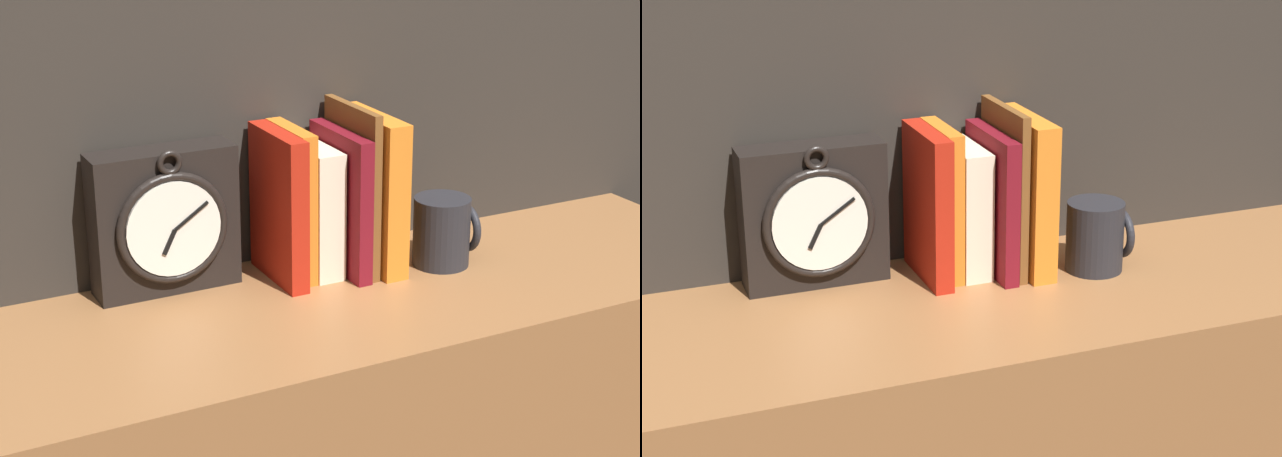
% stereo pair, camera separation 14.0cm
% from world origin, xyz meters
% --- Properties ---
extents(clock, '(0.20, 0.07, 0.21)m').
position_xyz_m(clock, '(-0.16, 0.14, 0.98)').
color(clock, black).
rests_on(clock, bookshelf).
extents(book_slot0_red, '(0.03, 0.14, 0.22)m').
position_xyz_m(book_slot0_red, '(-0.01, 0.11, 0.99)').
color(book_slot0_red, '#B11F10').
rests_on(book_slot0_red, bookshelf).
extents(book_slot1_orange, '(0.02, 0.12, 0.22)m').
position_xyz_m(book_slot1_orange, '(0.01, 0.12, 0.99)').
color(book_slot1_orange, orange).
rests_on(book_slot1_orange, bookshelf).
extents(book_slot2_cream, '(0.04, 0.12, 0.19)m').
position_xyz_m(book_slot2_cream, '(0.05, 0.11, 0.98)').
color(book_slot2_cream, beige).
rests_on(book_slot2_cream, bookshelf).
extents(book_slot3_maroon, '(0.02, 0.15, 0.21)m').
position_xyz_m(book_slot3_maroon, '(0.08, 0.10, 0.99)').
color(book_slot3_maroon, maroon).
rests_on(book_slot3_maroon, bookshelf).
extents(book_slot4_brown, '(0.01, 0.15, 0.24)m').
position_xyz_m(book_slot4_brown, '(0.10, 0.10, 1.00)').
color(book_slot4_brown, brown).
rests_on(book_slot4_brown, bookshelf).
extents(book_slot5_orange, '(0.04, 0.16, 0.23)m').
position_xyz_m(book_slot5_orange, '(0.13, 0.10, 1.00)').
color(book_slot5_orange, orange).
rests_on(book_slot5_orange, bookshelf).
extents(mug, '(0.09, 0.08, 0.10)m').
position_xyz_m(mug, '(0.23, 0.05, 0.94)').
color(mug, '#232328').
rests_on(mug, bookshelf).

